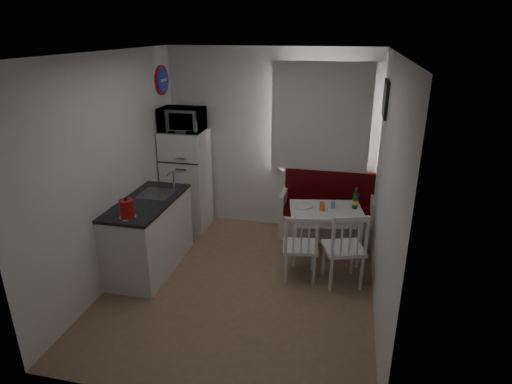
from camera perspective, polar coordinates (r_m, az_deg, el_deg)
floor at (r=5.14m, az=-1.95°, el=-12.24°), size 3.00×3.50×0.02m
ceiling at (r=4.31m, az=-2.39°, el=18.07°), size 3.00×3.50×0.02m
wall_back at (r=6.20m, az=1.99°, el=6.81°), size 3.00×0.02×2.60m
wall_front at (r=3.06m, az=-10.62°, el=-9.24°), size 3.00×0.02×2.60m
wall_left at (r=5.14m, az=-18.57°, el=2.69°), size 0.02×3.50×2.60m
wall_right at (r=4.44m, az=16.91°, el=0.05°), size 0.02×3.50×2.60m
window at (r=6.01m, az=8.63°, el=9.32°), size 1.22×0.06×1.47m
curtain at (r=5.93m, az=8.60°, el=9.66°), size 1.35×0.02×1.50m
kitchen_counter at (r=5.43m, az=-13.98°, el=-5.46°), size 0.62×1.32×1.16m
wall_sign at (r=6.21m, az=-12.35°, el=14.36°), size 0.03×0.40×0.40m
picture_frame at (r=5.32m, az=16.84°, el=11.83°), size 0.04×0.52×0.42m
bench at (r=6.20m, az=9.40°, el=-3.14°), size 1.32×0.51×0.94m
dining_table at (r=5.52m, az=9.31°, el=-2.98°), size 1.01×0.79×0.68m
chair_left at (r=4.97m, az=5.84°, el=-6.53°), size 0.46×0.44×0.46m
chair_right at (r=4.92m, az=11.67°, el=-6.59°), size 0.55×0.54×0.50m
fridge at (r=6.36m, az=-9.18°, el=1.63°), size 0.59×0.59×1.47m
microwave at (r=6.08m, az=-9.85°, el=9.51°), size 0.59×0.40×0.33m
kettle at (r=4.75m, az=-16.84°, el=-2.17°), size 0.18×0.18×0.24m
wine_bottle at (r=5.52m, az=13.13°, el=-0.79°), size 0.07×0.07×0.28m
drinking_glass_orange at (r=5.42m, az=8.83°, el=-1.89°), size 0.07×0.07×0.11m
drinking_glass_blue at (r=5.51m, az=10.25°, el=-1.67°), size 0.06×0.06×0.09m
plate at (r=5.52m, az=6.27°, el=-1.83°), size 0.25×0.25×0.02m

